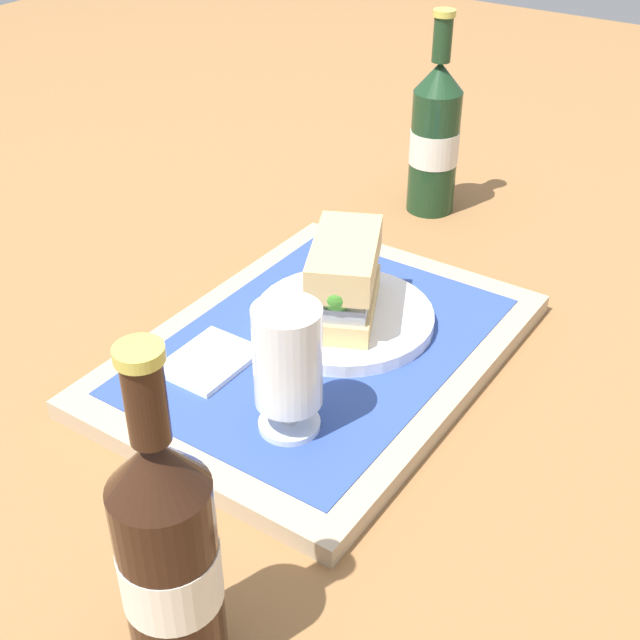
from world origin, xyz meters
name	(u,v)px	position (x,y,z in m)	size (l,w,h in m)	color
ground_plane	(320,360)	(0.00, 0.00, 0.00)	(3.00, 3.00, 0.00)	olive
tray	(320,352)	(0.00, 0.00, 0.01)	(0.44, 0.32, 0.02)	tan
placemat	(320,344)	(0.00, 0.00, 0.02)	(0.38, 0.27, 0.00)	#2D4793
plate	(342,317)	(-0.04, 0.00, 0.03)	(0.19, 0.19, 0.01)	white
sandwich	(343,278)	(-0.04, 0.00, 0.08)	(0.14, 0.11, 0.08)	tan
beer_glass	(288,362)	(0.12, 0.05, 0.09)	(0.06, 0.06, 0.12)	silver
napkin_folded	(209,361)	(0.09, -0.07, 0.02)	(0.09, 0.07, 0.01)	white
beer_bottle	(169,558)	(0.34, 0.12, 0.10)	(0.07, 0.07, 0.27)	black
second_bottle	(435,137)	(-0.38, -0.07, 0.10)	(0.07, 0.07, 0.27)	#19381E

